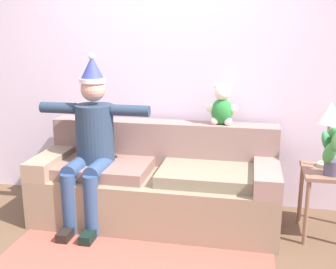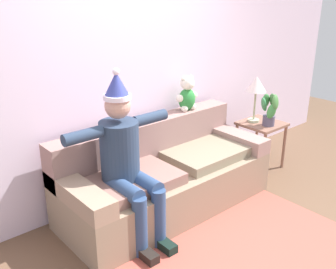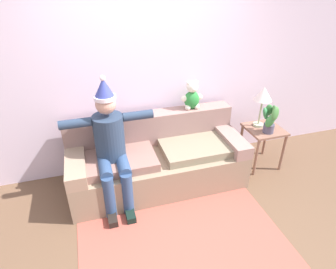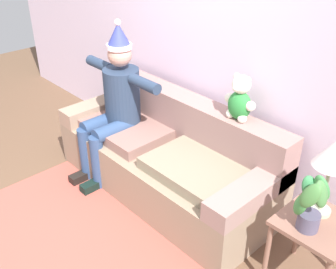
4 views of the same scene
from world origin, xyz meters
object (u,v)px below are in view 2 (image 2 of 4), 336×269
object	(u,v)px
teddy_bear	(187,95)
person_seated	(126,157)
couch	(164,176)
potted_plant	(269,109)
table_lamp	(256,86)
side_table	(261,131)

from	to	relation	value
teddy_bear	person_seated	bearing A→B (deg)	-158.91
couch	potted_plant	world-z (taller)	potted_plant
table_lamp	person_seated	bearing A→B (deg)	-174.29
teddy_bear	potted_plant	distance (m)	1.04
couch	potted_plant	size ratio (longest dim) A/B	5.37
teddy_bear	side_table	size ratio (longest dim) A/B	0.66
teddy_bear	potted_plant	bearing A→B (deg)	-25.09
teddy_bear	table_lamp	bearing A→B (deg)	-14.19
person_seated	teddy_bear	distance (m)	1.22
side_table	couch	bearing A→B (deg)	177.70
table_lamp	potted_plant	distance (m)	0.31
person_seated	table_lamp	size ratio (longest dim) A/B	2.72
teddy_bear	side_table	distance (m)	1.14
person_seated	teddy_bear	world-z (taller)	person_seated
teddy_bear	table_lamp	size ratio (longest dim) A/B	0.68
couch	side_table	xyz separation A→B (m)	(1.50, -0.06, 0.14)
couch	person_seated	distance (m)	0.73
table_lamp	potted_plant	xyz separation A→B (m)	(0.02, -0.20, -0.23)
person_seated	teddy_bear	xyz separation A→B (m)	(1.11, 0.43, 0.26)
teddy_bear	table_lamp	world-z (taller)	teddy_bear
couch	potted_plant	distance (m)	1.55
side_table	table_lamp	world-z (taller)	table_lamp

